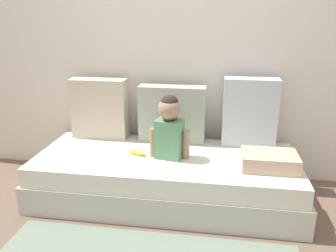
{
  "coord_description": "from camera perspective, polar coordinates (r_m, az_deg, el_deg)",
  "views": [
    {
      "loc": [
        0.39,
        -2.45,
        1.46
      ],
      "look_at": [
        0.02,
        0.0,
        0.63
      ],
      "focal_mm": 35.9,
      "sensor_mm": 36.0,
      "label": 1
    }
  ],
  "objects": [
    {
      "name": "ground_plane",
      "position": [
        2.88,
        -0.33,
        -11.99
      ],
      "size": [
        12.0,
        12.0,
        0.0
      ],
      "primitive_type": "plane",
      "color": "brown"
    },
    {
      "name": "back_wall",
      "position": [
        3.06,
        1.35,
        13.28
      ],
      "size": [
        5.33,
        0.1,
        2.37
      ],
      "primitive_type": "cube",
      "color": "silver",
      "rests_on": "ground"
    },
    {
      "name": "couch",
      "position": [
        2.79,
        -0.34,
        -8.66
      ],
      "size": [
        2.13,
        0.87,
        0.38
      ],
      "color": "beige",
      "rests_on": "ground"
    },
    {
      "name": "throw_pillow_left",
      "position": [
        3.09,
        -11.56,
        2.89
      ],
      "size": [
        0.5,
        0.16,
        0.54
      ],
      "primitive_type": "cube",
      "color": "#C1B29E",
      "rests_on": "couch"
    },
    {
      "name": "throw_pillow_center",
      "position": [
        2.94,
        0.69,
        2.02
      ],
      "size": [
        0.58,
        0.16,
        0.49
      ],
      "primitive_type": "cube",
      "color": "#99A393",
      "rests_on": "couch"
    },
    {
      "name": "throw_pillow_right",
      "position": [
        2.91,
        13.7,
        2.22
      ],
      "size": [
        0.45,
        0.16,
        0.58
      ],
      "primitive_type": "cube",
      "color": "#B2BCC6",
      "rests_on": "couch"
    },
    {
      "name": "toddler",
      "position": [
        2.58,
        0.26,
        0.02
      ],
      "size": [
        0.31,
        0.19,
        0.51
      ],
      "color": "#568E66",
      "rests_on": "couch"
    },
    {
      "name": "banana",
      "position": [
        2.72,
        -5.25,
        -4.47
      ],
      "size": [
        0.17,
        0.1,
        0.04
      ],
      "primitive_type": "ellipsoid",
      "rotation": [
        0.0,
        0.0,
        -0.38
      ],
      "color": "yellow",
      "rests_on": "couch"
    },
    {
      "name": "folded_blanket",
      "position": [
        2.58,
        16.82,
        -5.65
      ],
      "size": [
        0.4,
        0.28,
        0.11
      ],
      "primitive_type": "cube",
      "color": "tan",
      "rests_on": "couch"
    }
  ]
}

